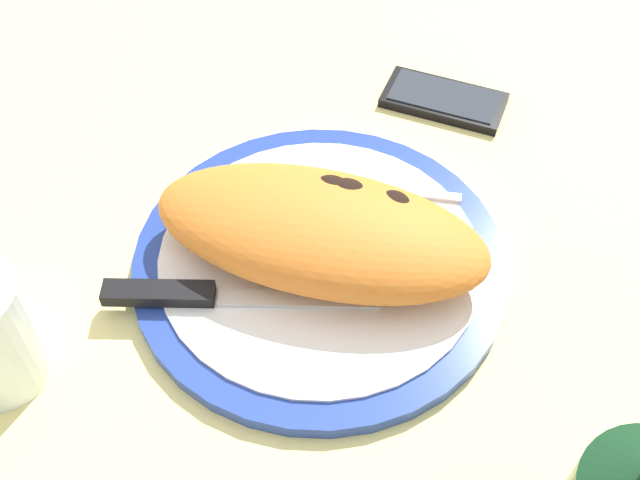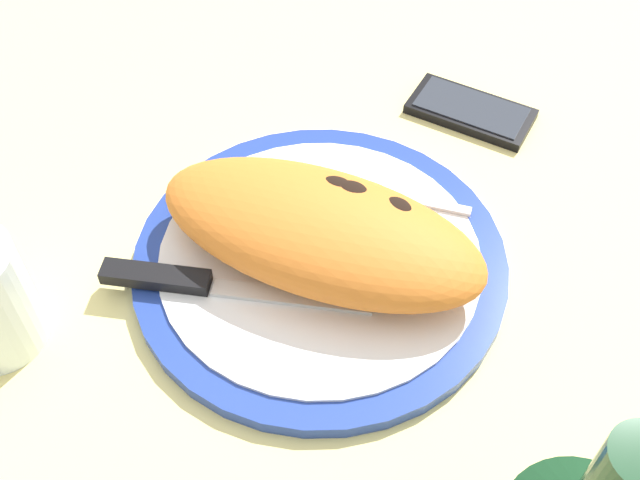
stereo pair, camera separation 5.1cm
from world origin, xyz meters
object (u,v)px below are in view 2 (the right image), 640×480
Objects in this scene: fork at (365,190)px; knife at (193,282)px; plate at (320,261)px; smartphone at (471,111)px; calzone at (316,229)px.

fork is 17.93cm from knife.
knife is at bearing 43.96° from plate.
fork is at bearing 74.17° from smartphone.
knife is 1.73× the size of smartphone.
knife is at bearing 62.85° from fork.
knife reaches higher than fork.
fork is (-0.64, -8.37, -3.03)cm from calzone.
knife is 34.59cm from smartphone.
calzone is 1.33× the size of knife.
calzone is 2.30× the size of smartphone.
knife reaches higher than plate.
plate is 2.54× the size of smartphone.
plate is 1.47× the size of knife.
calzone reaches higher than smartphone.
plate reaches higher than smartphone.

